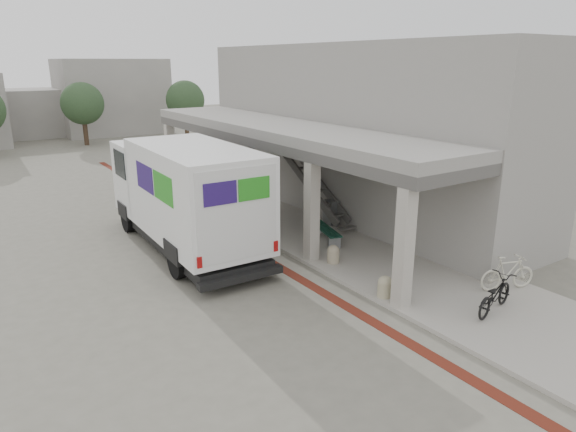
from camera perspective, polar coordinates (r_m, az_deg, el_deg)
ground at (r=15.46m, az=-2.65°, el=-7.32°), size 120.00×120.00×0.00m
bike_lane_stripe at (r=17.52m, az=-3.26°, el=-4.33°), size 0.35×40.00×0.01m
sidewalk at (r=17.68m, az=8.52°, el=-4.10°), size 4.40×28.00×0.12m
transit_building at (r=21.97m, az=6.49°, el=9.10°), size 7.60×17.00×7.00m
distant_backdrop at (r=48.32m, az=-29.07°, el=10.49°), size 28.00×10.00×6.50m
tree_mid at (r=43.21m, az=-21.88°, el=11.51°), size 3.20×3.20×4.80m
tree_right at (r=44.68m, az=-11.35°, el=12.50°), size 3.20×3.20×4.80m
fedex_truck at (r=17.93m, az=-11.49°, el=2.50°), size 2.97×8.82×3.73m
bench at (r=18.43m, az=4.15°, el=-1.74°), size 0.98×2.10×0.48m
bollard_near at (r=14.39m, az=10.72°, el=-7.68°), size 0.40×0.40×0.60m
bollard_far at (r=16.51m, az=5.05°, el=-4.21°), size 0.39×0.39×0.58m
utility_cabinet at (r=20.35m, az=4.84°, el=0.44°), size 0.45×0.59×0.95m
bicycle_black at (r=14.29m, az=21.98°, el=-8.10°), size 1.90×1.01×0.95m
bicycle_cream at (r=15.75m, az=23.21°, el=-5.82°), size 1.74×1.03×1.01m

